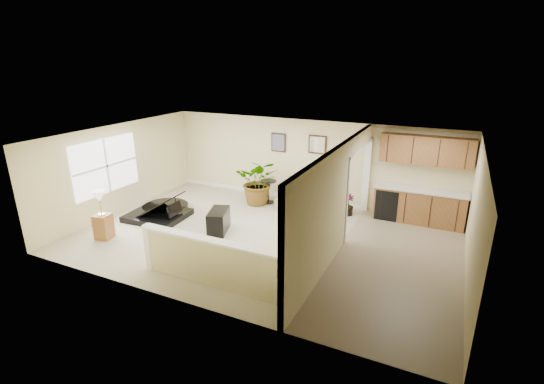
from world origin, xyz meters
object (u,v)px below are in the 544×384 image
at_px(piano_bench, 219,221).
at_px(accent_table, 268,189).
at_px(piano, 158,196).
at_px(palm_plant, 259,182).
at_px(loveseat, 301,198).
at_px(lamp_stand, 102,218).
at_px(small_plant, 347,206).

distance_m(piano_bench, accent_table, 2.44).
relative_size(piano, palm_plant, 1.27).
bearing_deg(loveseat, palm_plant, 178.53).
bearing_deg(piano, loveseat, 30.74).
bearing_deg(palm_plant, lamp_stand, -121.76).
relative_size(piano_bench, accent_table, 1.20).
bearing_deg(loveseat, piano, -157.23).
relative_size(loveseat, accent_table, 2.23).
relative_size(piano, accent_table, 2.72).
distance_m(loveseat, accent_table, 1.08).
height_order(piano, lamp_stand, piano).
height_order(piano_bench, palm_plant, palm_plant).
distance_m(palm_plant, lamp_stand, 4.44).
height_order(palm_plant, small_plant, palm_plant).
bearing_deg(palm_plant, piano_bench, -90.31).
height_order(piano_bench, lamp_stand, lamp_stand).
xyz_separation_m(loveseat, palm_plant, (-1.29, -0.24, 0.38)).
bearing_deg(lamp_stand, piano, 80.66).
distance_m(piano, loveseat, 4.07).
height_order(palm_plant, lamp_stand, palm_plant).
xyz_separation_m(loveseat, accent_table, (-1.07, -0.04, 0.15)).
bearing_deg(loveseat, lamp_stand, -143.94).
bearing_deg(piano, accent_table, 41.01).
bearing_deg(piano_bench, piano, 175.69).
distance_m(small_plant, lamp_stand, 6.43).
bearing_deg(piano, piano_bench, -8.16).
bearing_deg(small_plant, loveseat, -178.40).
xyz_separation_m(piano, piano_bench, (2.04, -0.15, -0.32)).
xyz_separation_m(piano, lamp_stand, (-0.28, -1.70, -0.08)).
distance_m(piano_bench, palm_plant, 2.26).
bearing_deg(lamp_stand, palm_plant, 58.24).
xyz_separation_m(piano_bench, palm_plant, (0.01, 2.23, 0.41)).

